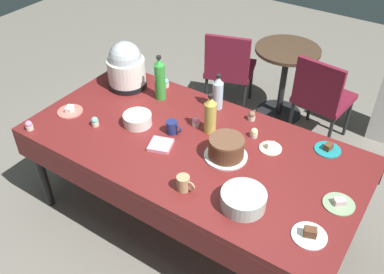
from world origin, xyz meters
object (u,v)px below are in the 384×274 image
object	(u,v)px
slow_cooker	(126,66)
frosted_layer_cake	(226,148)
dessert_plate_cream	(271,147)
cupcake_berry	(254,133)
dessert_plate_coral	(70,111)
ceramic_snack_bowl	(138,119)
coffee_mug_tan	(184,183)
soda_bottle_lime_soda	(160,79)
glass_salad_bowl	(243,199)
cupcake_rose	(29,125)
maroon_chair_left	(229,66)
cupcake_vanilla	(95,122)
cupcake_cocoa	(196,122)
maroon_chair_right	(321,95)
dessert_plate_sage	(339,203)
potluck_table	(192,150)
cupcake_mint	(166,83)
coffee_mug_navy	(172,127)
round_cafe_table	(285,70)
cupcake_lemon	(252,116)
dessert_plate_teal	(328,149)
soda_bottle_ginger_ale	(210,115)
soda_bottle_water	(218,93)
dessert_plate_white	(310,235)

from	to	relation	value
slow_cooker	frosted_layer_cake	bearing A→B (deg)	-16.26
dessert_plate_cream	cupcake_berry	bearing A→B (deg)	160.40
dessert_plate_coral	cupcake_berry	size ratio (longest dim) A/B	2.65
ceramic_snack_bowl	coffee_mug_tan	xyz separation A→B (m)	(0.61, -0.34, 0.01)
slow_cooker	soda_bottle_lime_soda	distance (m)	0.32
glass_salad_bowl	dessert_plate_coral	size ratio (longest dim) A/B	1.40
cupcake_rose	maroon_chair_left	size ratio (longest dim) A/B	0.08
cupcake_vanilla	cupcake_cocoa	xyz separation A→B (m)	(0.57, 0.38, 0.00)
cupcake_berry	cupcake_vanilla	world-z (taller)	same
cupcake_berry	maroon_chair_right	world-z (taller)	maroon_chair_right
cupcake_vanilla	maroon_chair_right	xyz separation A→B (m)	(1.05, 1.64, -0.29)
dessert_plate_sage	maroon_chair_right	world-z (taller)	maroon_chair_right
potluck_table	cupcake_mint	bearing A→B (deg)	139.91
coffee_mug_tan	maroon_chair_left	world-z (taller)	maroon_chair_left
glass_salad_bowl	coffee_mug_navy	size ratio (longest dim) A/B	2.16
maroon_chair_right	cupcake_cocoa	bearing A→B (deg)	-110.61
dessert_plate_coral	maroon_chair_left	distance (m)	1.69
cupcake_vanilla	round_cafe_table	distance (m)	1.98
soda_bottle_lime_soda	coffee_mug_navy	world-z (taller)	soda_bottle_lime_soda
cupcake_lemon	dessert_plate_coral	bearing A→B (deg)	-150.58
dessert_plate_teal	cupcake_lemon	distance (m)	0.56
ceramic_snack_bowl	cupcake_lemon	xyz separation A→B (m)	(0.62, 0.48, -0.01)
dessert_plate_cream	soda_bottle_ginger_ale	bearing A→B (deg)	-172.67
dessert_plate_coral	soda_bottle_water	world-z (taller)	soda_bottle_water
dessert_plate_cream	frosted_layer_cake	bearing A→B (deg)	-131.75
slow_cooker	soda_bottle_ginger_ale	xyz separation A→B (m)	(0.83, -0.14, -0.04)
dessert_plate_sage	maroon_chair_left	world-z (taller)	maroon_chair_left
cupcake_berry	cupcake_rose	bearing A→B (deg)	-149.44
coffee_mug_tan	dessert_plate_white	bearing A→B (deg)	6.13
dessert_plate_coral	maroon_chair_right	size ratio (longest dim) A/B	0.21
potluck_table	cupcake_vanilla	size ratio (longest dim) A/B	32.59
frosted_layer_cake	round_cafe_table	distance (m)	1.71
potluck_table	soda_bottle_water	size ratio (longest dim) A/B	8.17
dessert_plate_coral	dessert_plate_sage	distance (m)	1.89
dessert_plate_cream	dessert_plate_teal	bearing A→B (deg)	31.53
dessert_plate_sage	cupcake_berry	size ratio (longest dim) A/B	2.59
slow_cooker	ceramic_snack_bowl	world-z (taller)	slow_cooker
glass_salad_bowl	soda_bottle_lime_soda	distance (m)	1.20
slow_cooker	soda_bottle_ginger_ale	world-z (taller)	slow_cooker
dessert_plate_teal	dessert_plate_white	xyz separation A→B (m)	(0.16, -0.71, 0.00)
round_cafe_table	dessert_plate_coral	bearing A→B (deg)	-115.21
cupcake_lemon	maroon_chair_right	size ratio (longest dim) A/B	0.08
slow_cooker	dessert_plate_cream	size ratio (longest dim) A/B	2.53
slow_cooker	coffee_mug_navy	size ratio (longest dim) A/B	3.15
frosted_layer_cake	soda_bottle_lime_soda	size ratio (longest dim) A/B	0.79
dessert_plate_coral	dessert_plate_cream	bearing A→B (deg)	16.92
slow_cooker	dessert_plate_coral	bearing A→B (deg)	-102.76
frosted_layer_cake	cupcake_cocoa	xyz separation A→B (m)	(-0.33, 0.17, -0.03)
dessert_plate_teal	dessert_plate_coral	bearing A→B (deg)	-160.15
slow_cooker	cupcake_rose	bearing A→B (deg)	-103.17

